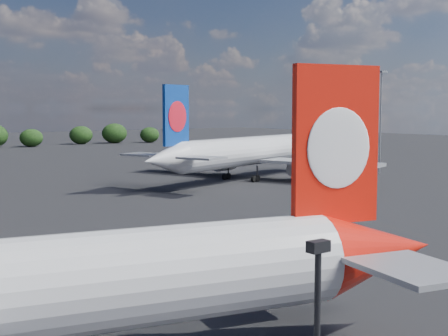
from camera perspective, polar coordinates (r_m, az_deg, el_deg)
china_southern_airliner at (r=111.14m, az=1.80°, el=1.43°), size 49.00×47.05×16.39m
floodlight_mast_near at (r=127.00m, az=14.16°, el=5.49°), size 1.60×1.60×20.12m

